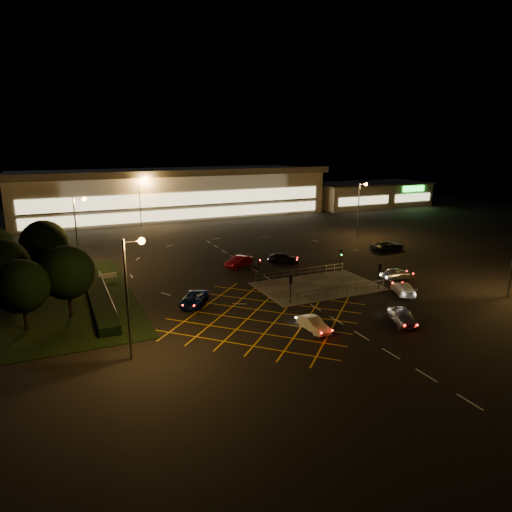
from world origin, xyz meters
name	(u,v)px	position (x,y,z in m)	size (l,w,h in m)	color
ground	(296,284)	(0.00, 0.00, 0.00)	(180.00, 180.00, 0.00)	black
pedestrian_island	(318,286)	(2.00, -2.00, 0.06)	(14.00, 9.00, 0.12)	#4C4944
grass_verge	(49,301)	(-28.00, 6.00, 0.04)	(18.00, 30.00, 0.08)	black
hedge	(96,291)	(-23.00, 6.00, 0.50)	(2.00, 26.00, 1.00)	black
supermarket	(171,192)	(0.00, 61.95, 5.31)	(72.00, 26.50, 10.50)	beige
retail_unit_a	(348,195)	(46.00, 53.97, 3.21)	(18.80, 14.80, 6.35)	beige
retail_unit_b	(395,193)	(62.00, 53.96, 3.22)	(14.80, 14.80, 6.35)	beige
streetlight_sw	(132,282)	(-21.56, -12.00, 6.56)	(1.78, 0.56, 10.03)	slate
streetlight_nw	(79,223)	(-23.56, 18.00, 6.56)	(1.78, 0.56, 10.03)	slate
streetlight_ne	(361,202)	(24.44, 20.00, 6.56)	(1.78, 0.56, 10.03)	slate
streetlight_far_left	(142,195)	(-9.56, 48.00, 6.56)	(1.78, 0.56, 10.03)	slate
streetlight_far_right	(305,186)	(30.44, 50.00, 6.56)	(1.78, 0.56, 10.03)	slate
signal_sw	(291,284)	(-4.00, -5.99, 2.37)	(0.28, 0.30, 3.15)	black
signal_se	(380,271)	(8.00, -5.99, 2.37)	(0.28, 0.30, 3.15)	black
signal_nw	(260,266)	(-4.00, 1.99, 2.37)	(0.28, 0.30, 3.15)	black
signal_ne	(341,256)	(8.00, 1.99, 2.37)	(0.28, 0.30, 3.15)	black
tree_a	(21,286)	(-30.00, -2.00, 4.33)	(5.04, 5.04, 6.86)	black
tree_b	(3,265)	(-32.00, 6.00, 4.64)	(5.40, 5.40, 7.35)	black
tree_c	(44,243)	(-28.00, 14.00, 4.95)	(5.76, 5.76, 7.84)	black
tree_e	(67,273)	(-26.00, 0.00, 4.64)	(5.40, 5.40, 7.35)	black
car_near_silver	(403,316)	(3.39, -15.26, 0.74)	(1.76, 4.36, 1.49)	silver
car_queue_white	(314,324)	(-5.42, -13.18, 0.64)	(1.36, 3.89, 1.28)	white
car_left_blue	(194,299)	(-13.65, -1.87, 0.69)	(2.27, 4.93, 1.37)	navy
car_far_dkgrey	(283,258)	(3.42, 9.95, 0.68)	(1.90, 4.68, 1.36)	black
car_right_silver	(397,274)	(12.96, -3.44, 0.74)	(1.75, 4.36, 1.49)	silver
car_circ_red	(239,262)	(-3.34, 10.49, 0.76)	(1.60, 4.59, 1.51)	maroon
car_east_grey	(387,246)	(22.48, 9.80, 0.78)	(2.58, 5.60, 1.56)	black
car_approach_white	(403,288)	(9.67, -8.31, 0.68)	(1.90, 4.66, 1.35)	white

